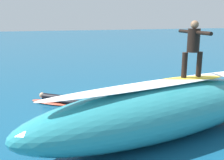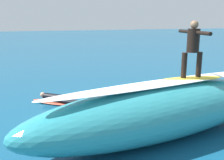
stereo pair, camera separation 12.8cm
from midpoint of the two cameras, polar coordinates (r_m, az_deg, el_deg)
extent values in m
plane|color=#145175|center=(9.30, 4.78, -7.95)|extent=(120.00, 120.00, 0.00)
ellipsoid|color=teal|center=(7.77, 11.27, -6.46)|extent=(8.75, 3.69, 1.55)
ellipsoid|color=white|center=(7.53, 11.55, -0.61)|extent=(7.23, 2.13, 0.08)
ellipsoid|color=yellow|center=(8.19, 16.90, 0.26)|extent=(2.08, 0.57, 0.10)
cylinder|color=black|center=(7.98, 15.61, 3.06)|extent=(0.16, 0.16, 0.74)
cylinder|color=black|center=(8.25, 18.54, 3.18)|extent=(0.16, 0.16, 0.74)
cylinder|color=black|center=(8.02, 17.44, 8.06)|extent=(0.36, 0.36, 0.67)
sphere|color=#936B4C|center=(8.00, 17.67, 11.25)|extent=(0.23, 0.23, 0.23)
cylinder|color=black|center=(7.61, 19.51, 9.42)|extent=(0.12, 0.60, 0.11)
cylinder|color=black|center=(8.41, 15.79, 9.98)|extent=(0.12, 0.60, 0.11)
ellipsoid|color=#E0563D|center=(10.91, -11.96, -4.68)|extent=(1.87, 1.60, 0.10)
cylinder|color=black|center=(10.85, -12.01, -3.69)|extent=(0.85, 0.75, 0.30)
sphere|color=tan|center=(11.11, -14.29, -3.08)|extent=(0.21, 0.21, 0.21)
cylinder|color=black|center=(10.56, -8.16, -4.47)|extent=(0.64, 0.54, 0.13)
cylinder|color=black|center=(10.42, -8.62, -4.74)|extent=(0.64, 0.54, 0.13)
ellipsoid|color=white|center=(11.84, 21.37, -3.83)|extent=(1.13, 0.88, 0.12)
camera|label=1|loc=(0.06, -89.60, 0.10)|focal=42.73mm
camera|label=2|loc=(0.06, 90.40, -0.10)|focal=42.73mm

